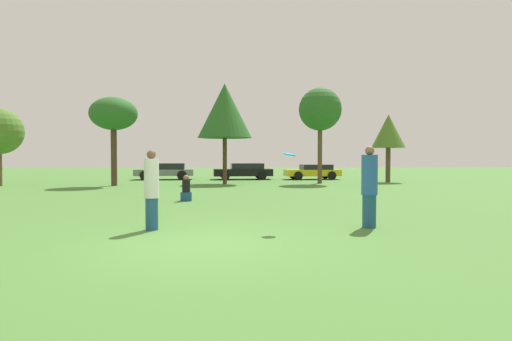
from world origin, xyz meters
name	(u,v)px	position (x,y,z in m)	size (l,w,h in m)	color
ground_plane	(202,244)	(0.00, 0.00, 0.00)	(120.00, 120.00, 0.00)	#477A33
person_thrower	(152,190)	(-1.22, 1.68, 0.93)	(0.33, 0.33, 1.83)	navy
person_catcher	(369,187)	(3.88, 1.60, 0.97)	(0.38, 0.38, 1.94)	navy
frisbee	(289,154)	(1.95, 1.55, 1.74)	(0.30, 0.30, 0.11)	#19B2D8
bystander_sitting	(186,190)	(-0.98, 8.01, 0.41)	(0.41, 0.34, 1.00)	navy
tree_1	(113,115)	(-5.93, 16.85, 4.15)	(2.74, 2.74, 5.18)	#473323
tree_2	(225,111)	(0.56, 17.98, 4.56)	(3.38, 3.38, 6.27)	#473323
tree_3	(320,110)	(6.63, 18.08, 4.69)	(2.72, 2.72, 6.10)	brown
tree_4	(388,132)	(11.50, 18.98, 3.38)	(2.22, 2.22, 4.54)	brown
parked_car_grey	(166,171)	(-3.84, 23.54, 0.66)	(4.39, 2.09, 1.22)	slate
parked_car_black	(244,171)	(2.03, 23.26, 0.65)	(4.46, 2.21, 1.22)	black
parked_car_yellow	(313,171)	(7.26, 22.84, 0.60)	(4.17, 2.07, 1.12)	gold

